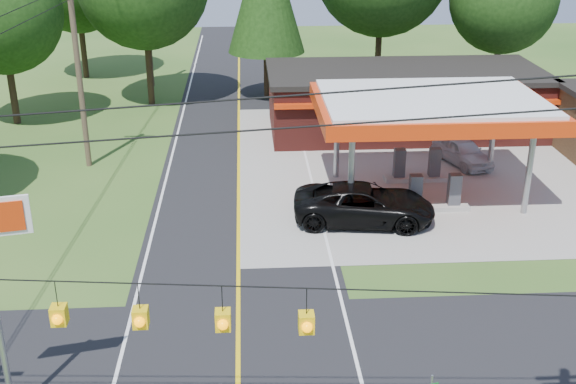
{
  "coord_description": "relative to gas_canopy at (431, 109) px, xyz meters",
  "views": [
    {
      "loc": [
        0.4,
        -18.77,
        13.64
      ],
      "look_at": [
        2.0,
        7.0,
        2.8
      ],
      "focal_mm": 45.0,
      "sensor_mm": 36.0,
      "label": 1
    }
  ],
  "objects": [
    {
      "name": "ground",
      "position": [
        -9.0,
        -13.0,
        -4.27
      ],
      "size": [
        120.0,
        120.0,
        0.0
      ],
      "primitive_type": "plane",
      "color": "#2E551E",
      "rests_on": "ground"
    },
    {
      "name": "main_highway",
      "position": [
        -9.0,
        -13.0,
        -4.26
      ],
      "size": [
        8.0,
        120.0,
        0.02
      ],
      "primitive_type": "cube",
      "color": "black",
      "rests_on": "ground"
    },
    {
      "name": "cross_road",
      "position": [
        -9.0,
        -13.0,
        -4.25
      ],
      "size": [
        70.0,
        7.0,
        0.02
      ],
      "primitive_type": "cube",
      "color": "black",
      "rests_on": "ground"
    },
    {
      "name": "lane_center_yellow",
      "position": [
        -9.0,
        -13.0,
        -4.24
      ],
      "size": [
        0.15,
        110.0,
        0.0
      ],
      "primitive_type": "cube",
      "color": "yellow",
      "rests_on": "main_highway"
    },
    {
      "name": "gas_canopy",
      "position": [
        0.0,
        0.0,
        0.0
      ],
      "size": [
        10.6,
        7.4,
        4.88
      ],
      "color": "gray",
      "rests_on": "ground"
    },
    {
      "name": "convenience_store",
      "position": [
        1.0,
        9.98,
        -2.35
      ],
      "size": [
        16.4,
        7.55,
        3.8
      ],
      "color": "maroon",
      "rests_on": "ground"
    },
    {
      "name": "utility_pole_far_left",
      "position": [
        -17.0,
        5.0,
        0.93
      ],
      "size": [
        1.8,
        0.3,
        10.0
      ],
      "color": "#473828",
      "rests_on": "ground"
    },
    {
      "name": "utility_pole_north",
      "position": [
        -15.5,
        22.0,
        0.48
      ],
      "size": [
        0.3,
        0.3,
        9.5
      ],
      "color": "#473828",
      "rests_on": "ground"
    },
    {
      "name": "overhead_beacons",
      "position": [
        -10.0,
        -19.0,
        1.95
      ],
      "size": [
        17.04,
        2.04,
        1.03
      ],
      "color": "black",
      "rests_on": "ground"
    },
    {
      "name": "treeline_backdrop",
      "position": [
        -8.18,
        11.01,
        3.22
      ],
      "size": [
        70.27,
        51.59,
        13.3
      ],
      "color": "#332316",
      "rests_on": "ground"
    },
    {
      "name": "suv_car",
      "position": [
        -3.45,
        -3.0,
        -3.41
      ],
      "size": [
        6.92,
        6.92,
        1.72
      ],
      "primitive_type": "imported",
      "rotation": [
        0.0,
        0.0,
        1.44
      ],
      "color": "black",
      "rests_on": "ground"
    },
    {
      "name": "sedan_car",
      "position": [
        3.0,
        4.03,
        -3.57
      ],
      "size": [
        5.16,
        5.16,
        1.39
      ],
      "primitive_type": "imported",
      "rotation": [
        0.0,
        0.0,
        0.31
      ],
      "color": "silver",
      "rests_on": "ground"
    }
  ]
}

